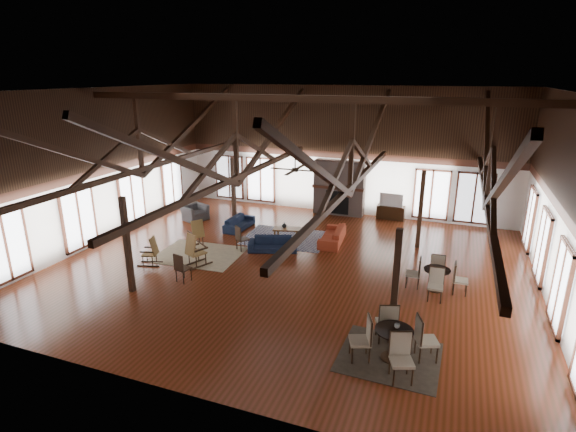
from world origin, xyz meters
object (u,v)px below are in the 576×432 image
at_px(cafe_table_far, 437,276).
at_px(tv_console, 391,212).
at_px(sofa_navy_left, 239,223).
at_px(coffee_table, 287,229).
at_px(sofa_orange, 332,235).
at_px(sofa_navy_front, 273,244).
at_px(cafe_table_near, 394,339).
at_px(armchair, 195,213).

height_order(cafe_table_far, tv_console, cafe_table_far).
bearing_deg(sofa_navy_left, coffee_table, -98.16).
xyz_separation_m(sofa_orange, cafe_table_far, (4.14, -2.89, 0.19)).
bearing_deg(sofa_navy_front, sofa_orange, 21.89).
distance_m(sofa_orange, tv_console, 4.31).
xyz_separation_m(cafe_table_near, cafe_table_far, (0.75, 4.10, -0.06)).
xyz_separation_m(sofa_navy_left, sofa_orange, (4.27, -0.22, 0.04)).
height_order(sofa_navy_front, tv_console, tv_console).
relative_size(sofa_orange, coffee_table, 1.68).
bearing_deg(sofa_orange, tv_console, 151.38).
bearing_deg(coffee_table, sofa_orange, -7.50).
bearing_deg(sofa_navy_left, sofa_orange, -91.65).
height_order(armchair, cafe_table_near, cafe_table_near).
bearing_deg(cafe_table_far, sofa_navy_front, 168.46).
bearing_deg(sofa_navy_front, tv_console, 37.83).
xyz_separation_m(sofa_navy_left, tv_console, (6.00, 3.73, 0.05)).
height_order(coffee_table, cafe_table_far, cafe_table_far).
bearing_deg(armchair, coffee_table, -77.98).
bearing_deg(sofa_orange, cafe_table_near, 20.97).
bearing_deg(tv_console, sofa_orange, -113.75).
distance_m(sofa_orange, cafe_table_far, 5.05).
bearing_deg(tv_console, sofa_navy_front, -123.01).
distance_m(coffee_table, cafe_table_far, 6.59).
bearing_deg(sofa_orange, armchair, -99.98).
xyz_separation_m(sofa_navy_left, armchair, (-2.48, 0.39, 0.08)).
bearing_deg(tv_console, cafe_table_far, -70.63).
height_order(armchair, cafe_table_far, cafe_table_far).
relative_size(sofa_navy_front, sofa_orange, 0.89).
xyz_separation_m(armchair, cafe_table_near, (10.13, -7.60, 0.21)).
distance_m(sofa_navy_left, cafe_table_near, 10.52).
distance_m(sofa_orange, cafe_table_near, 7.78).
distance_m(sofa_navy_left, armchair, 2.51).
xyz_separation_m(coffee_table, cafe_table_far, (6.01, -2.71, 0.11)).
height_order(sofa_navy_left, armchair, armchair).
height_order(sofa_navy_front, cafe_table_near, cafe_table_near).
height_order(sofa_navy_front, cafe_table_far, cafe_table_far).
xyz_separation_m(sofa_orange, tv_console, (1.74, 3.95, 0.01)).
bearing_deg(armchair, cafe_table_far, -86.65).
height_order(coffee_table, tv_console, tv_console).
bearing_deg(armchair, tv_console, -47.35).
distance_m(sofa_orange, coffee_table, 1.88).
bearing_deg(armchair, sofa_navy_left, -77.72).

